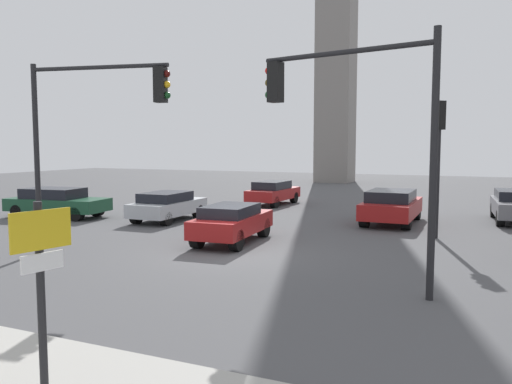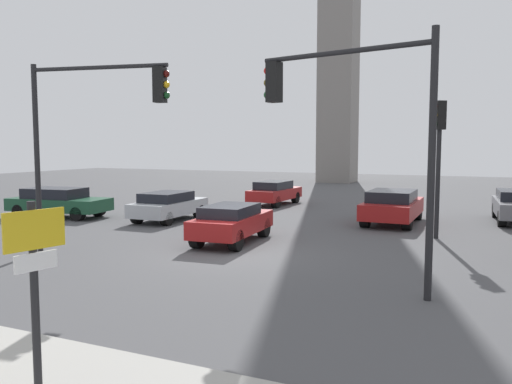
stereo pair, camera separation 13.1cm
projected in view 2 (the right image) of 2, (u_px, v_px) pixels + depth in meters
ground_plane at (236, 253)px, 15.80m from camera, size 90.24×90.24×0.00m
direction_sign at (35, 279)px, 6.22m from camera, size 0.21×0.76×2.50m
traffic_light_0 at (349, 111)px, 11.73m from camera, size 4.27×1.05×5.76m
traffic_light_1 at (439, 143)px, 17.98m from camera, size 0.48×0.45×4.86m
traffic_light_2 at (93, 116)px, 15.14m from camera, size 4.39×1.04×5.75m
car_0 at (274, 192)px, 28.57m from camera, size 1.81×4.11×1.33m
car_3 at (232, 222)px, 17.49m from camera, size 1.92×4.02×1.30m
car_4 at (58, 202)px, 23.72m from camera, size 4.79×2.41×1.35m
car_5 at (392, 206)px, 21.69m from camera, size 2.03×4.49×1.43m
car_6 at (168, 205)px, 22.60m from camera, size 1.87×3.99×1.27m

